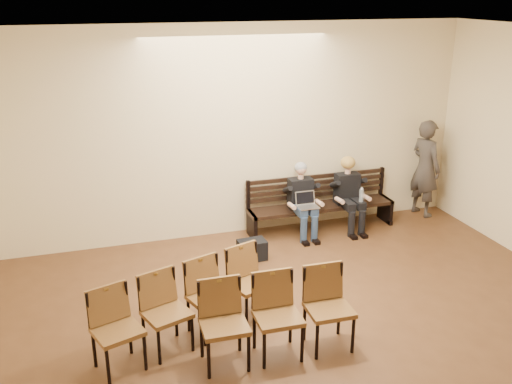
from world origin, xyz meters
TOP-DOWN VIEW (x-y plane):
  - room_walls at (0.00, 0.79)m, footprint 8.02×10.01m
  - bench at (1.42, 4.65)m, footprint 2.60×0.90m
  - seated_man at (1.02, 4.53)m, footprint 0.50×0.69m
  - seated_woman at (1.88, 4.53)m, footprint 0.50×0.70m
  - laptop at (1.03, 4.30)m, footprint 0.39×0.34m
  - water_bottle at (2.00, 4.30)m, footprint 0.08×0.08m
  - bag at (-0.07, 3.87)m, footprint 0.44×0.32m
  - passerby at (3.50, 4.75)m, footprint 0.66×0.85m
  - chair_row_front at (-1.41, 1.99)m, footprint 2.32×1.23m
  - chair_row_back at (-0.51, 1.42)m, footprint 1.76×0.57m

SIDE VIEW (x-z plane):
  - bag at x=-0.07m, z-range 0.00..0.31m
  - bench at x=1.42m, z-range 0.00..0.45m
  - chair_row_front at x=-1.41m, z-range 0.00..0.94m
  - chair_row_back at x=-0.51m, z-range 0.00..0.97m
  - laptop at x=1.03m, z-range 0.45..0.70m
  - water_bottle at x=2.00m, z-range 0.45..0.70m
  - seated_woman at x=1.88m, z-range 0.00..1.17m
  - seated_man at x=1.02m, z-range 0.00..1.19m
  - passerby at x=3.50m, z-range 0.00..2.06m
  - room_walls at x=0.00m, z-range 0.78..4.29m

